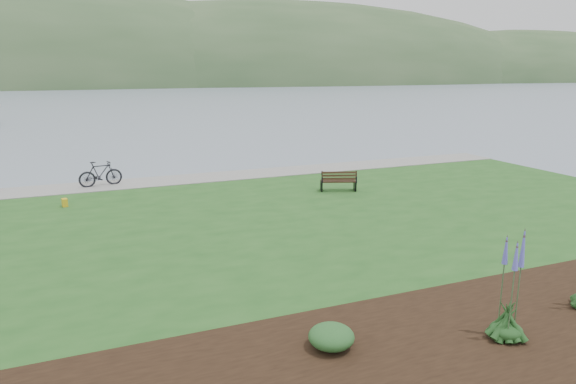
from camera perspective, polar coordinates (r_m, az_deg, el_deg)
name	(u,v)px	position (r m, az deg, el deg)	size (l,w,h in m)	color
ground	(238,227)	(18.20, -5.60, -3.93)	(600.00, 600.00, 0.00)	slate
lawn	(256,239)	(16.32, -3.56, -5.21)	(34.00, 20.00, 0.40)	#1F4E1B
shoreline_path	(195,178)	(24.58, -10.33, 1.49)	(34.00, 2.20, 0.03)	gray
garden_bed	(524,325)	(11.63, 24.77, -13.31)	(24.00, 4.40, 0.04)	black
far_hillside	(150,86)	(188.39, -15.11, 11.35)	(580.00, 80.00, 38.00)	#34512D
park_bench	(339,181)	(21.71, 5.64, 1.27)	(1.60, 1.07, 0.92)	black
bicycle_b	(100,174)	(23.98, -20.12, 1.92)	(1.86, 0.54, 1.12)	black
pannier	(65,203)	(21.01, -23.56, -1.08)	(0.18, 0.28, 0.30)	gold
echium_0	(510,294)	(10.60, 23.44, -10.36)	(0.62, 0.62, 2.33)	#143915
shrub_0	(331,337)	(9.78, 4.84, -15.72)	(0.85, 0.85, 0.43)	#1E4C21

